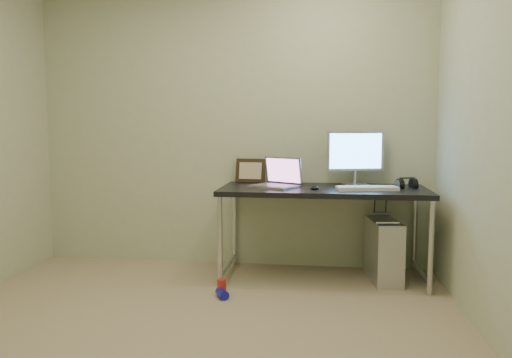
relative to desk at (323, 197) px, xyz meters
name	(u,v)px	position (x,y,z in m)	size (l,w,h in m)	color
floor	(178,346)	(-0.81, -1.39, -0.67)	(3.50, 3.50, 0.00)	tan
wall_back	(232,125)	(-0.81, 0.36, 0.58)	(3.50, 0.02, 2.50)	beige
desk	(323,197)	(0.00, 0.00, 0.00)	(1.65, 0.72, 0.75)	black
tower_computer	(384,251)	(0.49, 0.00, -0.43)	(0.27, 0.50, 0.53)	silver
cable_a	(374,224)	(0.44, 0.31, -0.27)	(0.01, 0.01, 0.70)	black
cable_b	(385,227)	(0.53, 0.29, -0.29)	(0.01, 0.01, 0.72)	black
can_red	(222,287)	(-0.73, -0.53, -0.61)	(0.07, 0.07, 0.13)	red
can_white	(222,287)	(-0.73, -0.51, -0.62)	(0.06, 0.06, 0.12)	silver
can_blue	(222,293)	(-0.72, -0.57, -0.64)	(0.07, 0.07, 0.12)	#1416B4
laptop	(278,180)	(-0.37, 0.00, 0.13)	(0.44, 0.42, 0.24)	#B7B8BF
monitor	(356,154)	(0.27, 0.21, 0.34)	(0.48, 0.19, 0.46)	#B7B8BF
keyboard	(367,188)	(0.34, -0.11, 0.09)	(0.47, 0.15, 0.03)	white
mouse_right	(391,188)	(0.52, -0.10, 0.09)	(0.06, 0.10, 0.03)	black
mouse_left	(314,187)	(-0.07, -0.10, 0.10)	(0.07, 0.11, 0.04)	black
headphones	(407,184)	(0.66, 0.07, 0.11)	(0.19, 0.11, 0.11)	black
picture_frame	(250,171)	(-0.63, 0.30, 0.18)	(0.26, 0.03, 0.21)	black
webcam	(272,173)	(-0.44, 0.25, 0.17)	(0.05, 0.04, 0.12)	silver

